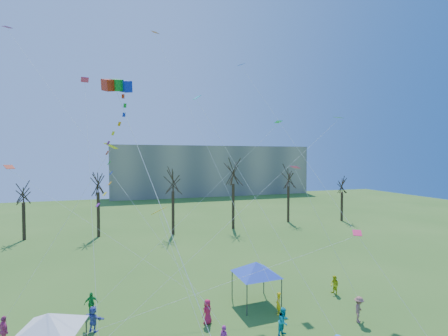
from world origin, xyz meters
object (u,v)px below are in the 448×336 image
object	(u,v)px
canopy_tent_white	(49,322)
canopy_tent_blue	(256,268)
big_box_kite	(117,151)
distant_building	(211,170)

from	to	relation	value
canopy_tent_white	canopy_tent_blue	size ratio (longest dim) A/B	0.96
canopy_tent_white	canopy_tent_blue	distance (m)	14.35
big_box_kite	canopy_tent_white	size ratio (longest dim) A/B	4.02
distant_building	canopy_tent_blue	distance (m)	73.95
distant_building	big_box_kite	bearing A→B (deg)	-109.43
distant_building	canopy_tent_white	bearing A→B (deg)	-111.79
distant_building	canopy_tent_white	world-z (taller)	distant_building
canopy_tent_white	canopy_tent_blue	xyz separation A→B (m)	(13.80, 3.93, 0.04)
canopy_tent_blue	distant_building	bearing A→B (deg)	77.06
canopy_tent_blue	canopy_tent_white	bearing A→B (deg)	-164.10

